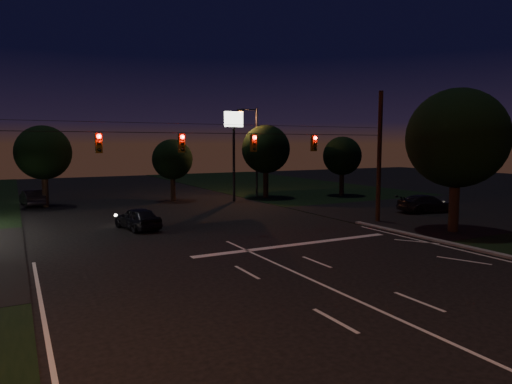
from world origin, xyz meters
TOP-DOWN VIEW (x-y plane):
  - ground at (0.00, 0.00)m, footprint 140.00×140.00m
  - cross_street_right at (20.00, 16.00)m, footprint 20.00×16.00m
  - stop_bar at (3.00, 11.50)m, footprint 12.00×0.50m
  - utility_pole_right at (12.00, 15.00)m, footprint 0.30×0.30m
  - signal_span at (-0.00, 14.96)m, footprint 24.00×0.40m
  - pole_sign_right at (8.00, 30.00)m, footprint 1.80×0.30m
  - street_light_right_far at (11.24, 32.00)m, footprint 2.20×0.35m
  - tree_right_near at (13.53, 10.17)m, footprint 6.00×6.00m
  - tree_far_b at (-7.98, 34.13)m, footprint 4.60×4.60m
  - tree_far_c at (3.02, 33.10)m, footprint 3.80×3.80m
  - tree_far_d at (12.02, 31.13)m, footprint 4.80×4.80m
  - tree_far_e at (20.02, 29.11)m, footprint 4.00×4.00m
  - car_oncoming_a at (-3.50, 20.02)m, footprint 2.47×4.40m
  - car_oncoming_b at (-9.00, 35.52)m, footprint 2.04×4.44m
  - car_cross at (18.40, 16.34)m, footprint 5.16×2.94m

SIDE VIEW (x-z plane):
  - ground at x=0.00m, z-range 0.00..0.00m
  - cross_street_right at x=20.00m, z-range -0.01..0.01m
  - utility_pole_right at x=12.00m, z-range -4.50..4.50m
  - stop_bar at x=3.00m, z-range 0.00..0.01m
  - car_cross at x=18.40m, z-range 0.00..1.41m
  - car_oncoming_b at x=-9.00m, z-range 0.00..1.41m
  - car_oncoming_a at x=-3.50m, z-range 0.00..1.42m
  - tree_far_c at x=3.02m, z-range 0.97..6.83m
  - tree_far_e at x=20.02m, z-range 1.03..7.20m
  - tree_far_b at x=-7.98m, z-range 1.12..8.10m
  - tree_far_d at x=12.02m, z-range 1.18..8.47m
  - street_light_right_far at x=11.24m, z-range 0.74..9.74m
  - signal_span at x=0.00m, z-range 4.72..6.28m
  - tree_right_near at x=13.53m, z-range 1.30..10.06m
  - pole_sign_right at x=8.00m, z-range 2.04..10.44m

